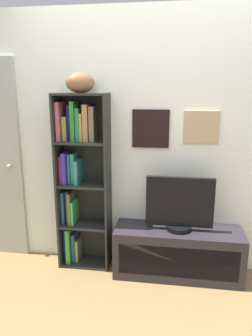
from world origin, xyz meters
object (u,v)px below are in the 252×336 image
object	(u,v)px
television	(180,205)
football	(80,83)
bookshelf	(79,177)
tv_stand	(178,252)

from	to	relation	value
television	football	bearing A→B (deg)	175.95
bookshelf	television	distance (m)	0.95
bookshelf	tv_stand	distance (m)	1.14
television	tv_stand	bearing A→B (deg)	-90.00
tv_stand	television	size ratio (longest dim) A/B	1.94
football	television	size ratio (longest dim) A/B	0.43
tv_stand	football	bearing A→B (deg)	175.88
tv_stand	television	distance (m)	0.46
bookshelf	tv_stand	size ratio (longest dim) A/B	1.43
football	tv_stand	size ratio (longest dim) A/B	0.22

